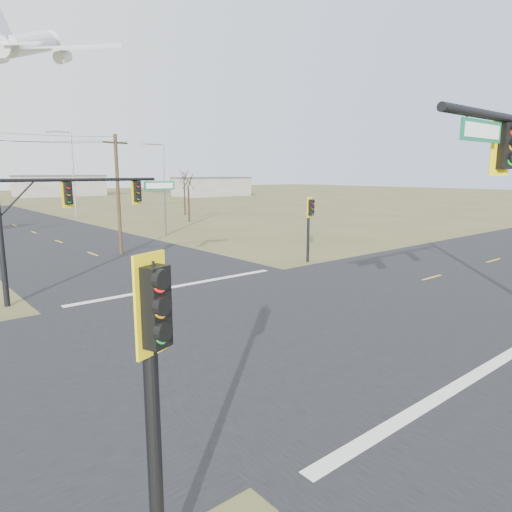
% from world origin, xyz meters
% --- Properties ---
extents(ground, '(320.00, 320.00, 0.00)m').
position_xyz_m(ground, '(0.00, 0.00, 0.00)').
color(ground, brown).
rests_on(ground, ground).
extents(road_ew, '(160.00, 14.00, 0.02)m').
position_xyz_m(road_ew, '(0.00, 0.00, 0.01)').
color(road_ew, black).
rests_on(road_ew, ground).
extents(road_ns, '(14.00, 160.00, 0.02)m').
position_xyz_m(road_ns, '(0.00, 0.00, 0.01)').
color(road_ns, black).
rests_on(road_ns, ground).
extents(stop_bar_near, '(12.00, 0.40, 0.01)m').
position_xyz_m(stop_bar_near, '(0.00, -7.50, 0.03)').
color(stop_bar_near, silver).
rests_on(stop_bar_near, road_ns).
extents(stop_bar_far, '(12.00, 0.40, 0.01)m').
position_xyz_m(stop_bar_far, '(0.00, 7.50, 0.03)').
color(stop_bar_far, silver).
rests_on(stop_bar_far, road_ns).
extents(mast_arm_far, '(8.82, 0.49, 6.17)m').
position_xyz_m(mast_arm_far, '(-4.57, 9.29, 4.48)').
color(mast_arm_far, black).
rests_on(mast_arm_far, ground).
extents(pedestal_signal_ne, '(0.63, 0.54, 4.36)m').
position_xyz_m(pedestal_signal_ne, '(10.03, 7.71, 3.19)').
color(pedestal_signal_ne, black).
rests_on(pedestal_signal_ne, ground).
extents(pedestal_signal_sw, '(0.66, 0.59, 4.94)m').
position_xyz_m(pedestal_signal_sw, '(-9.31, -7.88, 3.52)').
color(pedestal_signal_sw, black).
rests_on(pedestal_signal_sw, ground).
extents(utility_pole_near, '(2.05, 0.69, 8.57)m').
position_xyz_m(utility_pole_near, '(1.62, 18.63, 4.49)').
color(utility_pole_near, '#44321D').
rests_on(utility_pole_near, ground).
extents(streetlight_a, '(2.43, 0.39, 8.66)m').
position_xyz_m(streetlight_a, '(9.13, 25.96, 4.86)').
color(streetlight_a, gray).
rests_on(streetlight_a, ground).
extents(streetlight_b, '(3.13, 0.41, 11.20)m').
position_xyz_m(streetlight_b, '(8.28, 48.82, 6.29)').
color(streetlight_b, gray).
rests_on(streetlight_b, ground).
extents(bare_tree_c, '(2.95, 2.95, 6.28)m').
position_xyz_m(bare_tree_c, '(17.46, 34.95, 4.93)').
color(bare_tree_c, black).
rests_on(bare_tree_c, ground).
extents(bare_tree_d, '(2.84, 2.84, 6.75)m').
position_xyz_m(bare_tree_d, '(21.58, 42.76, 5.43)').
color(bare_tree_d, black).
rests_on(bare_tree_d, ground).
extents(warehouse_mid, '(20.00, 12.00, 5.00)m').
position_xyz_m(warehouse_mid, '(25.00, 110.00, 2.50)').
color(warehouse_mid, '#A39D91').
rests_on(warehouse_mid, ground).
extents(warehouse_right, '(18.00, 10.00, 4.50)m').
position_xyz_m(warehouse_right, '(55.00, 85.00, 2.25)').
color(warehouse_right, '#A39D91').
rests_on(warehouse_right, ground).
extents(jet_airliner, '(28.98, 29.05, 14.59)m').
position_xyz_m(jet_airliner, '(10.37, 71.42, 26.55)').
color(jet_airliner, silver).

